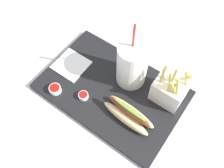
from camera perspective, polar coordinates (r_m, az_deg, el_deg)
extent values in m
cube|color=silver|center=(0.84, 0.00, -2.07)|extent=(2.40, 2.40, 0.02)
cube|color=black|center=(0.82, 0.00, -1.41)|extent=(0.47, 0.31, 0.02)
cylinder|color=white|center=(0.77, 4.76, 4.38)|extent=(0.10, 0.10, 0.15)
cylinder|color=white|center=(0.71, 5.24, 8.19)|extent=(0.10, 0.10, 0.01)
cylinder|color=red|center=(0.67, 5.15, 11.14)|extent=(0.02, 0.02, 0.10)
cube|color=white|center=(0.78, 13.42, -1.46)|extent=(0.10, 0.08, 0.09)
cube|color=#E5C660|center=(0.74, 17.72, 1.51)|extent=(0.02, 0.04, 0.08)
cube|color=#E5C660|center=(0.71, 15.16, -1.04)|extent=(0.02, 0.01, 0.08)
cube|color=#E5C660|center=(0.74, 12.18, 1.97)|extent=(0.02, 0.01, 0.07)
cube|color=#E5C660|center=(0.74, 17.07, 0.59)|extent=(0.03, 0.02, 0.07)
cube|color=#E5C660|center=(0.73, 13.54, 0.62)|extent=(0.02, 0.01, 0.07)
cube|color=#E5C660|center=(0.71, 14.16, -0.81)|extent=(0.02, 0.02, 0.07)
cube|color=#E5C660|center=(0.72, 11.76, 1.88)|extent=(0.01, 0.02, 0.09)
cube|color=#E5C660|center=(0.73, 14.47, -0.80)|extent=(0.01, 0.01, 0.06)
cube|color=#E5C660|center=(0.71, 13.88, 0.50)|extent=(0.01, 0.04, 0.09)
ellipsoid|color=#E5C689|center=(0.76, 4.57, -6.49)|extent=(0.17, 0.04, 0.04)
ellipsoid|color=#E5C689|center=(0.75, 3.19, -8.10)|extent=(0.17, 0.04, 0.04)
ellipsoid|color=maroon|center=(0.73, 4.02, -6.39)|extent=(0.16, 0.03, 0.02)
ellipsoid|color=#6B9E33|center=(0.72, 4.08, -5.97)|extent=(0.12, 0.02, 0.01)
cylinder|color=white|center=(0.82, -13.29, -1.22)|extent=(0.04, 0.04, 0.02)
cylinder|color=#B2140F|center=(0.82, -13.40, -0.94)|extent=(0.03, 0.03, 0.01)
cylinder|color=white|center=(0.80, -6.77, -2.80)|extent=(0.03, 0.03, 0.02)
cylinder|color=#B2140F|center=(0.79, -6.82, -2.58)|extent=(0.03, 0.03, 0.01)
cube|color=white|center=(0.88, -9.64, 4.49)|extent=(0.11, 0.11, 0.01)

